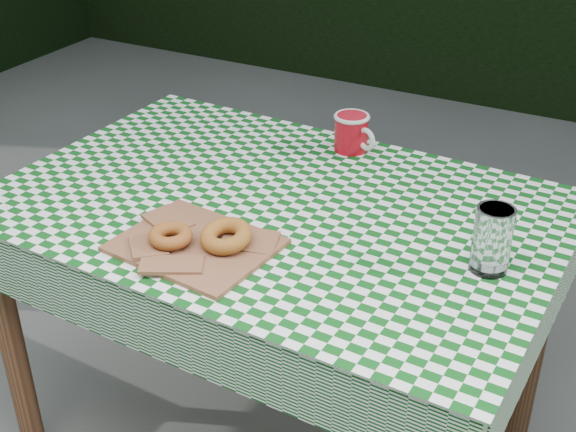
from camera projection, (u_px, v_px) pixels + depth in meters
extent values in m
cube|color=#522F1C|center=(277.00, 337.00, 1.90)|extent=(1.26, 0.87, 0.75)
cube|color=#0B4713|center=(275.00, 204.00, 1.71)|extent=(1.28, 0.89, 0.01)
cube|color=brown|center=(196.00, 244.00, 1.54)|extent=(0.33, 0.28, 0.02)
torus|color=#A16121|center=(170.00, 236.00, 1.53)|extent=(0.10, 0.10, 0.03)
torus|color=#A16521|center=(226.00, 236.00, 1.52)|extent=(0.13, 0.13, 0.03)
cylinder|color=white|center=(492.00, 240.00, 1.44)|extent=(0.08, 0.08, 0.13)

